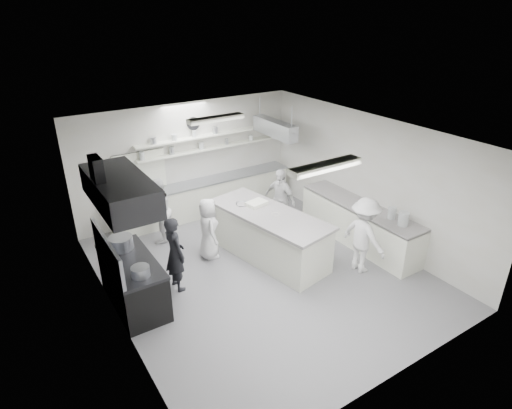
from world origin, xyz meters
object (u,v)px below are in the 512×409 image
stove (133,283)px  cook_stove (175,254)px  back_counter (205,197)px  prep_island (269,236)px  cook_back (158,211)px  right_counter (359,224)px

stove → cook_stove: 0.94m
stove → back_counter: 4.03m
back_counter → prep_island: bearing=-86.2°
stove → cook_back: size_ratio=1.14×
prep_island → cook_back: 2.69m
right_counter → prep_island: bearing=164.1°
back_counter → cook_stove: 3.44m
stove → right_counter: (5.25, -0.60, 0.02)m
cook_stove → back_counter: bearing=-40.3°
stove → cook_back: (1.30, 2.02, 0.34)m
stove → prep_island: prep_island is taller
cook_stove → stove: bearing=88.1°
cook_back → back_counter: bearing=165.8°
right_counter → cook_stove: cook_stove is taller
back_counter → cook_back: bearing=-153.9°
back_counter → prep_island: prep_island is taller
back_counter → cook_back: (-1.60, -0.78, 0.33)m
right_counter → back_counter: bearing=124.7°
right_counter → prep_island: size_ratio=1.17×
cook_back → stove: bearing=16.9°
stove → cook_stove: cook_stove is taller
back_counter → cook_back: size_ratio=3.16×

